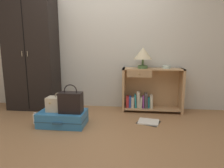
{
  "coord_description": "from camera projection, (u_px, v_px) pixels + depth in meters",
  "views": [
    {
      "loc": [
        0.57,
        -2.21,
        1.13
      ],
      "look_at": [
        0.22,
        0.9,
        0.55
      ],
      "focal_mm": 31.26,
      "sensor_mm": 36.0,
      "label": 1
    }
  ],
  "objects": [
    {
      "name": "bottle",
      "position": [
        35.0,
        119.0,
        2.94
      ],
      "size": [
        0.07,
        0.07,
        0.17
      ],
      "color": "white",
      "rests_on": "ground_plane"
    },
    {
      "name": "table_lamp",
      "position": [
        143.0,
        54.0,
        3.36
      ],
      "size": [
        0.31,
        0.31,
        0.36
      ],
      "color": "#4C7542",
      "rests_on": "bookshelf"
    },
    {
      "name": "open_book_on_floor",
      "position": [
        149.0,
        122.0,
        3.0
      ],
      "size": [
        0.4,
        0.37,
        0.02
      ],
      "color": "white",
      "rests_on": "ground_plane"
    },
    {
      "name": "ground_plane",
      "position": [
        87.0,
        140.0,
        2.43
      ],
      "size": [
        9.0,
        9.0,
        0.0
      ],
      "primitive_type": "plane",
      "color": "#9E7047"
    },
    {
      "name": "handbag",
      "position": [
        71.0,
        102.0,
        2.79
      ],
      "size": [
        0.32,
        0.19,
        0.41
      ],
      "color": "black",
      "rests_on": "suitcase_large"
    },
    {
      "name": "back_wall",
      "position": [
        104.0,
        39.0,
        3.66
      ],
      "size": [
        6.4,
        0.1,
        2.6
      ],
      "primitive_type": "cube",
      "color": "beige",
      "rests_on": "ground_plane"
    },
    {
      "name": "wardrobe",
      "position": [
        32.0,
        53.0,
        3.56
      ],
      "size": [
        0.89,
        0.47,
        2.06
      ],
      "color": "black",
      "rests_on": "ground_plane"
    },
    {
      "name": "train_case",
      "position": [
        59.0,
        104.0,
        2.86
      ],
      "size": [
        0.34,
        0.19,
        0.28
      ],
      "color": "beige",
      "rests_on": "suitcase_large"
    },
    {
      "name": "bookshelf",
      "position": [
        149.0,
        91.0,
        3.51
      ],
      "size": [
        1.06,
        0.34,
        0.78
      ],
      "color": "tan",
      "rests_on": "ground_plane"
    },
    {
      "name": "suitcase_large",
      "position": [
        63.0,
        118.0,
        2.89
      ],
      "size": [
        0.68,
        0.44,
        0.21
      ],
      "color": "teal",
      "rests_on": "ground_plane"
    },
    {
      "name": "bowl",
      "position": [
        167.0,
        67.0,
        3.4
      ],
      "size": [
        0.14,
        0.14,
        0.05
      ],
      "primitive_type": "cylinder",
      "color": "silver",
      "rests_on": "bookshelf"
    }
  ]
}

